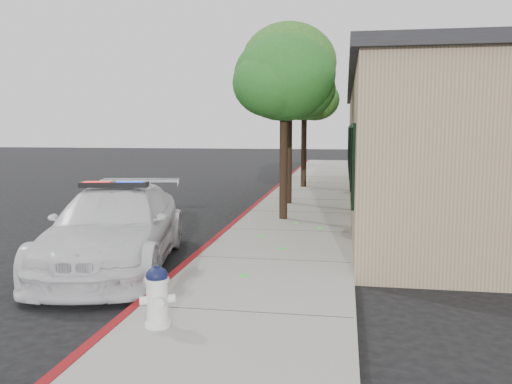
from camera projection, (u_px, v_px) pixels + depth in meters
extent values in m
plane|color=black|center=(191.00, 263.00, 10.59)|extent=(120.00, 120.00, 0.00)
cube|color=gray|center=(287.00, 233.00, 13.26)|extent=(3.20, 60.00, 0.15)
cube|color=maroon|center=(227.00, 231.00, 13.51)|extent=(0.14, 60.00, 0.16)
cube|color=#968162|center=(455.00, 149.00, 18.06)|extent=(7.00, 20.00, 4.00)
cube|color=black|center=(457.00, 86.00, 17.80)|extent=(7.30, 20.30, 0.24)
cube|color=black|center=(353.00, 165.00, 10.81)|extent=(0.08, 1.48, 1.68)
cube|color=black|center=(351.00, 157.00, 13.75)|extent=(0.08, 1.48, 1.68)
cube|color=black|center=(350.00, 152.00, 16.69)|extent=(0.08, 1.48, 1.68)
cube|color=black|center=(350.00, 148.00, 19.63)|extent=(0.08, 1.48, 1.68)
cube|color=black|center=(349.00, 146.00, 22.56)|extent=(0.08, 1.48, 1.68)
cube|color=black|center=(349.00, 144.00, 25.50)|extent=(0.08, 1.48, 1.68)
cube|color=black|center=(348.00, 142.00, 28.44)|extent=(0.08, 1.48, 1.68)
imported|color=silver|center=(116.00, 227.00, 10.25)|extent=(3.13, 5.67, 1.56)
cube|color=black|center=(114.00, 185.00, 10.15)|extent=(1.23, 0.50, 0.10)
cube|color=red|center=(97.00, 184.00, 10.15)|extent=(0.56, 0.33, 0.11)
cube|color=#0C2CDB|center=(131.00, 184.00, 10.16)|extent=(0.56, 0.33, 0.11)
cylinder|color=white|center=(158.00, 324.00, 6.82)|extent=(0.33, 0.33, 0.06)
cylinder|color=white|center=(157.00, 302.00, 6.78)|extent=(0.27, 0.27, 0.54)
cylinder|color=white|center=(157.00, 280.00, 6.75)|extent=(0.31, 0.31, 0.04)
ellipsoid|color=#0E1235|center=(157.00, 275.00, 6.74)|extent=(0.28, 0.28, 0.21)
cylinder|color=#0E1235|center=(157.00, 268.00, 6.73)|extent=(0.07, 0.07, 0.06)
cylinder|color=white|center=(144.00, 301.00, 6.74)|extent=(0.15, 0.15, 0.11)
cylinder|color=white|center=(170.00, 299.00, 6.82)|extent=(0.15, 0.15, 0.11)
cylinder|color=white|center=(158.00, 302.00, 6.62)|extent=(0.17, 0.16, 0.14)
cylinder|color=black|center=(284.00, 163.00, 14.79)|extent=(0.23, 0.23, 3.14)
ellipsoid|color=#20591C|center=(284.00, 78.00, 14.51)|extent=(2.79, 2.79, 2.37)
ellipsoid|color=#20591C|center=(298.00, 88.00, 14.83)|extent=(2.09, 2.09, 1.78)
ellipsoid|color=#20591C|center=(272.00, 83.00, 14.24)|extent=(2.18, 2.18, 1.85)
cylinder|color=black|center=(288.00, 148.00, 17.88)|extent=(0.27, 0.27, 3.78)
ellipsoid|color=#205219|center=(289.00, 63.00, 17.55)|extent=(3.16, 3.16, 2.69)
ellipsoid|color=#205219|center=(298.00, 74.00, 17.96)|extent=(2.55, 2.55, 2.17)
ellipsoid|color=#205219|center=(278.00, 69.00, 17.30)|extent=(2.45, 2.45, 2.08)
cylinder|color=black|center=(304.00, 150.00, 23.01)|extent=(0.24, 0.24, 3.23)
ellipsoid|color=#235019|center=(304.00, 93.00, 22.72)|extent=(2.76, 2.76, 2.35)
ellipsoid|color=#235019|center=(315.00, 100.00, 22.89)|extent=(2.12, 2.12, 1.80)
ellipsoid|color=#235019|center=(298.00, 97.00, 22.49)|extent=(2.21, 2.21, 1.88)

